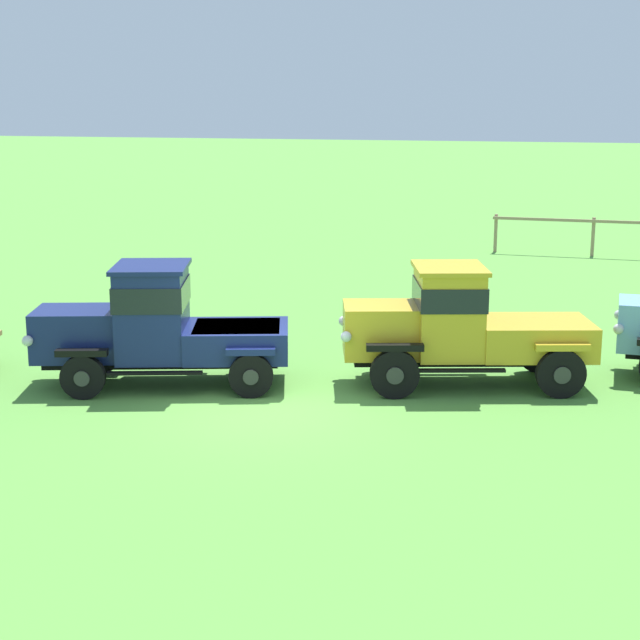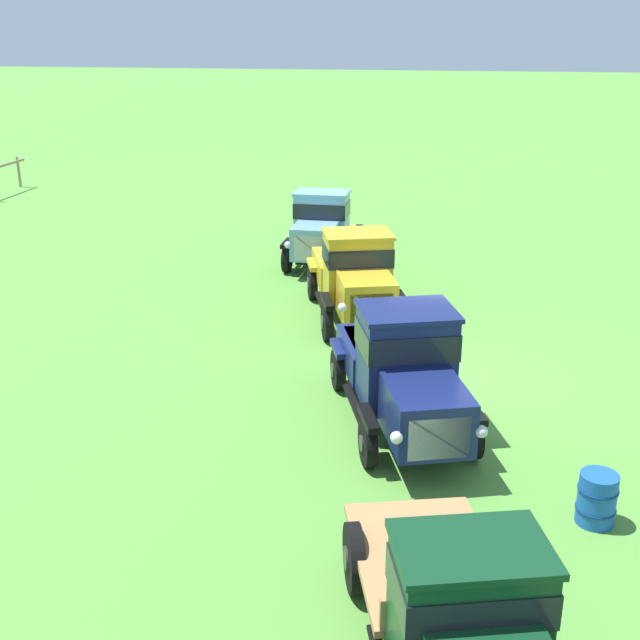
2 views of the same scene
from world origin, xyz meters
TOP-DOWN VIEW (x-y plane):
  - ground_plane at (0.00, 0.00)m, footprint 240.00×240.00m
  - vintage_truck_second_in_line at (-2.37, 0.80)m, footprint 5.06×3.15m
  - vintage_truck_midrow_center at (3.11, 2.45)m, footprint 4.96×3.07m

SIDE VIEW (x-z plane):
  - ground_plane at x=0.00m, z-range 0.00..0.00m
  - vintage_truck_second_in_line at x=-2.37m, z-range -0.01..2.31m
  - vintage_truck_midrow_center at x=3.11m, z-range 0.01..2.30m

